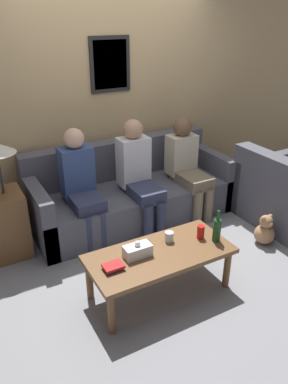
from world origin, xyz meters
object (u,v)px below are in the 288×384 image
(couch_main, at_px, (130,193))
(wine_bottle, at_px, (217,229))
(person_right, at_px, (187,163))
(teddy_bear, at_px, (265,231))
(coffee_table, at_px, (160,257))
(person_left, at_px, (81,182))
(drinking_glass, at_px, (169,237))
(person_middle, at_px, (138,172))

(couch_main, xyz_separation_m, wine_bottle, (0.12, -1.43, 0.23))
(person_right, xyz_separation_m, teddy_bear, (0.31, -1.02, -0.47))
(coffee_table, height_order, person_right, person_right)
(couch_main, distance_m, coffee_table, 1.41)
(person_left, bearing_deg, coffee_table, -78.57)
(drinking_glass, distance_m, person_middle, 1.07)
(couch_main, xyz_separation_m, drinking_glass, (-0.25, -1.24, 0.17))
(drinking_glass, bearing_deg, teddy_bear, 0.75)
(drinking_glass, xyz_separation_m, teddy_bear, (1.21, 0.02, -0.32))
(person_left, distance_m, person_right, 1.30)
(couch_main, bearing_deg, person_middle, -90.72)
(couch_main, relative_size, teddy_bear, 7.01)
(teddy_bear, bearing_deg, person_middle, 133.77)
(drinking_glass, distance_m, teddy_bear, 1.25)
(wine_bottle, bearing_deg, teddy_bear, 13.73)
(couch_main, height_order, person_right, person_right)
(person_middle, bearing_deg, coffee_table, -109.40)
(couch_main, distance_m, teddy_bear, 1.57)
(coffee_table, height_order, drinking_glass, drinking_glass)
(drinking_glass, relative_size, teddy_bear, 0.27)
(wine_bottle, distance_m, person_middle, 1.23)
(couch_main, relative_size, wine_bottle, 7.86)
(wine_bottle, xyz_separation_m, person_middle, (-0.12, 1.22, 0.11))
(couch_main, xyz_separation_m, person_left, (-0.65, -0.15, 0.34))
(person_left, xyz_separation_m, teddy_bear, (1.61, -1.08, -0.49))
(coffee_table, distance_m, teddy_bear, 1.39)
(coffee_table, height_order, teddy_bear, coffee_table)
(coffee_table, bearing_deg, couch_main, 73.40)
(person_middle, bearing_deg, person_right, 1.06)
(person_left, bearing_deg, drinking_glass, -69.91)
(drinking_glass, bearing_deg, coffee_table, -145.46)
(coffee_table, distance_m, person_middle, 1.24)
(drinking_glass, xyz_separation_m, person_middle, (0.24, 1.03, 0.18))
(couch_main, bearing_deg, teddy_bear, -51.77)
(person_middle, bearing_deg, drinking_glass, -103.31)
(couch_main, height_order, person_left, person_left)
(person_middle, bearing_deg, teddy_bear, -46.23)
(couch_main, height_order, person_middle, person_middle)
(drinking_glass, bearing_deg, couch_main, 78.81)
(wine_bottle, xyz_separation_m, teddy_bear, (0.85, 0.21, -0.38))
(couch_main, xyz_separation_m, person_middle, (-0.00, -0.22, 0.35))
(drinking_glass, height_order, person_left, person_left)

